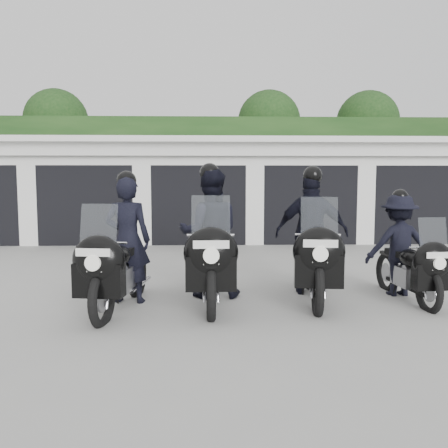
{
  "coord_description": "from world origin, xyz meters",
  "views": [
    {
      "loc": [
        0.28,
        -7.6,
        1.84
      ],
      "look_at": [
        0.55,
        0.61,
        1.05
      ],
      "focal_mm": 38.0,
      "sensor_mm": 36.0,
      "label": 1
    }
  ],
  "objects_px": {
    "police_bike_a": "(121,252)",
    "police_bike_d": "(403,250)",
    "police_bike_c": "(313,240)",
    "police_bike_b": "(210,241)"
  },
  "relations": [
    {
      "from": "police_bike_a",
      "to": "police_bike_d",
      "type": "relative_size",
      "value": 1.16
    },
    {
      "from": "police_bike_c",
      "to": "police_bike_d",
      "type": "distance_m",
      "value": 1.4
    },
    {
      "from": "police_bike_c",
      "to": "police_bike_d",
      "type": "bearing_deg",
      "value": 4.31
    },
    {
      "from": "police_bike_b",
      "to": "police_bike_d",
      "type": "xyz_separation_m",
      "value": [
        2.98,
        0.07,
        -0.17
      ]
    },
    {
      "from": "police_bike_b",
      "to": "police_bike_d",
      "type": "distance_m",
      "value": 2.99
    },
    {
      "from": "police_bike_b",
      "to": "police_bike_c",
      "type": "distance_m",
      "value": 1.6
    },
    {
      "from": "police_bike_b",
      "to": "police_bike_d",
      "type": "relative_size",
      "value": 1.24
    },
    {
      "from": "police_bike_b",
      "to": "police_bike_c",
      "type": "relative_size",
      "value": 1.02
    },
    {
      "from": "police_bike_d",
      "to": "police_bike_a",
      "type": "bearing_deg",
      "value": -178.22
    },
    {
      "from": "police_bike_c",
      "to": "police_bike_a",
      "type": "bearing_deg",
      "value": -161.38
    }
  ]
}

